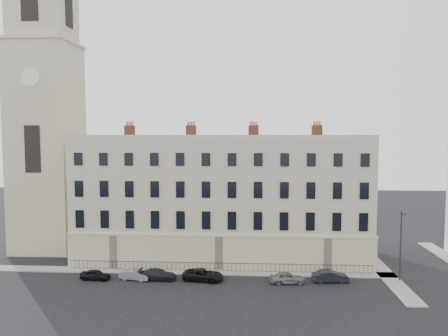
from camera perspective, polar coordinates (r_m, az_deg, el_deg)
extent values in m
plane|color=black|center=(46.77, 6.45, -15.47)|extent=(160.00, 160.00, 0.00)
cube|color=#C2B590|center=(56.62, -0.24, -4.06)|extent=(36.00, 12.00, 15.00)
cube|color=beige|center=(51.84, -0.66, -11.10)|extent=(36.10, 0.18, 4.00)
cube|color=beige|center=(59.43, 17.68, -9.27)|extent=(0.18, 12.10, 4.00)
cube|color=#C2B590|center=(50.13, -0.65, 3.88)|extent=(36.00, 0.35, 0.80)
cube|color=#C2B590|center=(57.69, 17.79, 3.76)|extent=(0.35, 12.00, 0.80)
cube|color=brown|center=(57.96, -12.20, 4.47)|extent=(1.30, 0.70, 2.00)
cube|color=brown|center=(56.36, -4.32, 4.56)|extent=(1.30, 0.70, 2.00)
cube|color=brown|center=(55.86, 3.87, 4.56)|extent=(1.30, 0.70, 2.00)
cube|color=brown|center=(56.51, 12.03, 4.47)|extent=(1.30, 0.70, 2.00)
cube|color=#C2B590|center=(64.08, -22.09, 2.45)|extent=(8.00, 8.00, 28.00)
cube|color=#C2B590|center=(66.25, -22.62, 19.10)|extent=(7.04, 7.04, 10.00)
cylinder|color=white|center=(60.80, -24.02, 10.79)|extent=(2.40, 0.14, 2.40)
cube|color=gray|center=(51.94, -5.26, -13.32)|extent=(48.00, 2.00, 0.12)
cube|color=gray|center=(56.45, 19.59, -12.10)|extent=(2.00, 24.00, 0.12)
cube|color=black|center=(51.61, -0.70, -12.30)|extent=(35.00, 0.04, 0.04)
cube|color=black|center=(51.88, -0.70, -13.26)|extent=(35.00, 0.04, 0.04)
imported|color=black|center=(51.08, -16.43, -13.22)|extent=(3.38, 1.60, 1.12)
imported|color=gray|center=(50.03, -11.54, -13.51)|extent=(3.50, 1.72, 1.10)
imported|color=black|center=(49.59, -8.63, -13.58)|extent=(4.14, 1.72, 1.20)
imported|color=black|center=(48.90, -2.73, -13.77)|extent=(4.76, 2.78, 1.24)
imported|color=slate|center=(48.43, 8.28, -14.00)|extent=(3.71, 1.68, 1.23)
imported|color=black|center=(49.70, 13.72, -13.57)|extent=(3.99, 1.70, 1.28)
cylinder|color=#323337|center=(51.33, 22.06, -9.44)|extent=(0.15, 0.15, 7.74)
cylinder|color=#323337|center=(49.91, 22.31, -5.42)|extent=(0.34, 1.45, 0.10)
cube|color=#323337|center=(49.26, 22.44, -5.61)|extent=(0.25, 0.51, 0.12)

